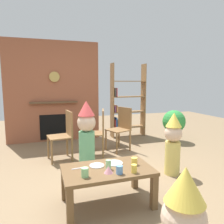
# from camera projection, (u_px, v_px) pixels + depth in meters

# --- Properties ---
(ground_plane) EXTENTS (12.00, 12.00, 0.00)m
(ground_plane) POSITION_uv_depth(u_px,v_px,m) (111.00, 182.00, 3.10)
(ground_plane) COLOR #846B4C
(brick_fireplace_feature) EXTENTS (2.20, 0.28, 2.40)m
(brick_fireplace_feature) POSITION_uv_depth(u_px,v_px,m) (53.00, 92.00, 5.18)
(brick_fireplace_feature) COLOR #935138
(brick_fireplace_feature) RESTS_ON ground_plane
(bookshelf) EXTENTS (0.90, 0.28, 1.90)m
(bookshelf) POSITION_uv_depth(u_px,v_px,m) (126.00, 104.00, 5.61)
(bookshelf) COLOR olive
(bookshelf) RESTS_ON ground_plane
(coffee_table) EXTENTS (1.03, 0.61, 0.44)m
(coffee_table) POSITION_uv_depth(u_px,v_px,m) (107.00, 174.00, 2.48)
(coffee_table) COLOR brown
(coffee_table) RESTS_ON ground_plane
(paper_cup_near_left) EXTENTS (0.06, 0.06, 0.09)m
(paper_cup_near_left) POSITION_uv_depth(u_px,v_px,m) (134.00, 169.00, 2.35)
(paper_cup_near_left) COLOR #F2CC4C
(paper_cup_near_left) RESTS_ON coffee_table
(paper_cup_near_right) EXTENTS (0.07, 0.07, 0.09)m
(paper_cup_near_right) POSITION_uv_depth(u_px,v_px,m) (134.00, 161.00, 2.58)
(paper_cup_near_right) COLOR #F2CC4C
(paper_cup_near_right) RESTS_ON coffee_table
(paper_cup_center) EXTENTS (0.07, 0.07, 0.09)m
(paper_cup_center) POSITION_uv_depth(u_px,v_px,m) (119.00, 170.00, 2.32)
(paper_cup_center) COLOR #669EE0
(paper_cup_center) RESTS_ON coffee_table
(paper_cup_far_left) EXTENTS (0.06, 0.06, 0.11)m
(paper_cup_far_left) POSITION_uv_depth(u_px,v_px,m) (108.00, 165.00, 2.44)
(paper_cup_far_left) COLOR #8CD18C
(paper_cup_far_left) RESTS_ON coffee_table
(paper_cup_far_right) EXTENTS (0.08, 0.08, 0.10)m
(paper_cup_far_right) POSITION_uv_depth(u_px,v_px,m) (85.00, 172.00, 2.24)
(paper_cup_far_right) COLOR #8CD18C
(paper_cup_far_right) RESTS_ON coffee_table
(paper_plate_front) EXTENTS (0.21, 0.21, 0.01)m
(paper_plate_front) POSITION_uv_depth(u_px,v_px,m) (114.00, 163.00, 2.61)
(paper_plate_front) COLOR white
(paper_plate_front) RESTS_ON coffee_table
(paper_plate_rear) EXTENTS (0.17, 0.17, 0.01)m
(paper_plate_rear) POSITION_uv_depth(u_px,v_px,m) (97.00, 166.00, 2.54)
(paper_plate_rear) COLOR white
(paper_plate_rear) RESTS_ON coffee_table
(birthday_cake_slice) EXTENTS (0.10, 0.10, 0.08)m
(birthday_cake_slice) POSITION_uv_depth(u_px,v_px,m) (108.00, 170.00, 2.34)
(birthday_cake_slice) COLOR pink
(birthday_cake_slice) RESTS_ON coffee_table
(table_fork) EXTENTS (0.15, 0.03, 0.01)m
(table_fork) POSITION_uv_depth(u_px,v_px,m) (78.00, 168.00, 2.46)
(table_fork) COLOR silver
(table_fork) RESTS_ON coffee_table
(child_in_pink) EXTENTS (0.27, 0.27, 0.97)m
(child_in_pink) POSITION_uv_depth(u_px,v_px,m) (173.00, 142.00, 3.29)
(child_in_pink) COLOR #E0CC66
(child_in_pink) RESTS_ON ground_plane
(child_by_the_chairs) EXTENTS (0.31, 0.31, 1.12)m
(child_by_the_chairs) POSITION_uv_depth(u_px,v_px,m) (87.00, 132.00, 3.62)
(child_by_the_chairs) COLOR #66B27F
(child_by_the_chairs) RESTS_ON ground_plane
(dining_chair_left) EXTENTS (0.45, 0.45, 0.90)m
(dining_chair_left) POSITION_uv_depth(u_px,v_px,m) (64.00, 132.00, 3.94)
(dining_chair_left) COLOR olive
(dining_chair_left) RESTS_ON ground_plane
(dining_chair_middle) EXTENTS (0.49, 0.49, 0.90)m
(dining_chair_middle) POSITION_uv_depth(u_px,v_px,m) (98.00, 130.00, 4.16)
(dining_chair_middle) COLOR olive
(dining_chair_middle) RESTS_ON ground_plane
(dining_chair_right) EXTENTS (0.51, 0.51, 0.90)m
(dining_chair_right) POSITION_uv_depth(u_px,v_px,m) (121.00, 126.00, 4.51)
(dining_chair_right) COLOR olive
(dining_chair_right) RESTS_ON ground_plane
(potted_plant_tall) EXTENTS (0.54, 0.54, 0.76)m
(potted_plant_tall) POSITION_uv_depth(u_px,v_px,m) (174.00, 122.00, 5.15)
(potted_plant_tall) COLOR beige
(potted_plant_tall) RESTS_ON ground_plane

